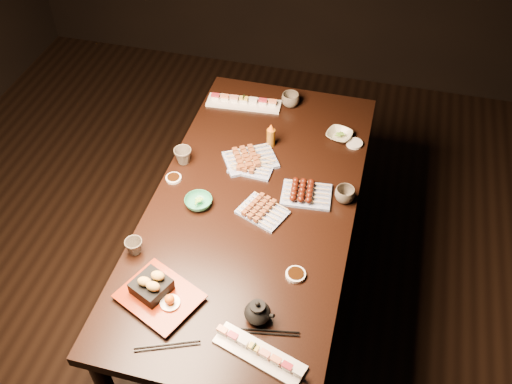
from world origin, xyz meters
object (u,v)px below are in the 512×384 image
Objects in this scene: yakitori_plate_center at (252,163)px; edamame_bowl_green at (199,202)px; tempura_tray at (158,291)px; sushi_platter_far at (244,101)px; sushi_platter_near at (259,352)px; teapot at (257,311)px; yakitori_plate_right at (263,209)px; teacup_near_left at (134,247)px; teacup_far_right at (290,100)px; teacup_far_left at (183,156)px; dining_table at (253,255)px; condiment_bottle at (271,135)px; teacup_mid_right at (345,195)px; yakitori_plate_left at (250,156)px; edamame_bowl_cream at (339,135)px.

yakitori_plate_center is 0.34m from edamame_bowl_green.
sushi_platter_far is at bearing 114.39° from tempura_tray.
sushi_platter_near is 2.91× the size of teapot.
yakitori_plate_right is at bearing 106.93° from sushi_platter_far.
teacup_far_right is (0.41, 1.13, 0.00)m from teacup_near_left.
teacup_far_left reaches higher than teacup_far_right.
teacup_far_right reaches higher than dining_table.
sushi_platter_near is 3.66× the size of teacup_far_right.
yakitori_plate_right is 1.56× the size of condiment_bottle.
dining_table is 20.04× the size of teacup_mid_right.
teacup_far_right is at bearing 104.22° from teapot.
yakitori_plate_left is at bearing 114.04° from teapot.
teacup_mid_right reaches higher than yakitori_plate_left.
sushi_platter_far is 4.40× the size of teacup_mid_right.
sushi_platter_far is 0.79m from yakitori_plate_right.
yakitori_plate_right reaches higher than edamame_bowl_cream.
condiment_bottle is at bearing -94.35° from teacup_far_right.
yakitori_plate_left is (-0.08, 0.26, 0.41)m from dining_table.
yakitori_plate_left is 2.68× the size of teacup_mid_right.
teacup_near_left is (-0.61, 0.32, 0.01)m from sushi_platter_near.
teapot is (0.40, -0.50, 0.03)m from edamame_bowl_green.
dining_table is at bearing -90.75° from teacup_far_right.
edamame_bowl_cream is 0.44m from teacup_mid_right.
teacup_far_right is at bearing 47.86° from yakitori_plate_left.
teacup_mid_right is (0.79, 0.51, 0.00)m from teacup_near_left.
yakitori_plate_right is 1.63× the size of edamame_bowl_cream.
teacup_near_left is at bearing -115.42° from yakitori_plate_center.
teacup_far_left reaches higher than teacup_near_left.
sushi_platter_far is 0.25m from teacup_far_right.
condiment_bottle reaches higher than sushi_platter_near.
teacup_near_left reaches higher than dining_table.
teacup_far_right is (0.07, 0.52, 0.01)m from yakitori_plate_center.
teacup_far_left is 0.72× the size of teapot.
teacup_mid_right is 0.78m from teacup_far_left.
yakitori_plate_left is 2.82× the size of teacup_far_left.
teacup_mid_right is (0.34, 0.17, 0.01)m from yakitori_plate_right.
teacup_mid_right is (0.18, 0.83, 0.01)m from sushi_platter_near.
sushi_platter_far is 4.62× the size of teacup_far_left.
edamame_bowl_green is at bearing -161.99° from dining_table.
sushi_platter_far is 3.21× the size of edamame_bowl_green.
yakitori_plate_right is 0.34m from yakitori_plate_left.
sushi_platter_near is 1.26m from edamame_bowl_cream.
edamame_bowl_green is at bearing 136.15° from teapot.
yakitori_plate_center is at bearing 105.58° from sushi_platter_far.
teacup_mid_right is at bearing -9.79° from yakitori_plate_center.
teacup_mid_right reaches higher than dining_table.
teacup_far_right reaches higher than yakitori_plate_left.
condiment_bottle is (0.38, 0.79, 0.03)m from teacup_near_left.
yakitori_plate_center is 0.82m from tempura_tray.
yakitori_plate_center is 0.47m from teacup_mid_right.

